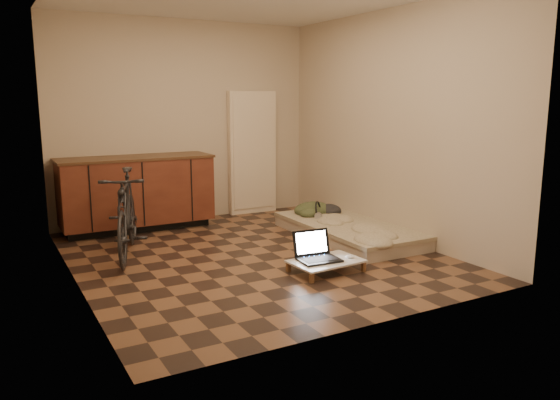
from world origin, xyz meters
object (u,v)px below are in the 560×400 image
bicycle (126,210)px  futon (348,230)px  laptop (317,254)px  lap_desk (326,262)px

bicycle → futon: bicycle is taller
laptop → futon: bearing=45.9°
bicycle → futon: bearing=8.4°
futon → laptop: (-1.00, -0.88, 0.08)m
laptop → bicycle: bearing=141.9°
futon → lap_desk: 1.33m
bicycle → laptop: bicycle is taller
bicycle → laptop: size_ratio=3.80×
futon → bicycle: bearing=170.0°
lap_desk → laptop: bearing=127.5°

